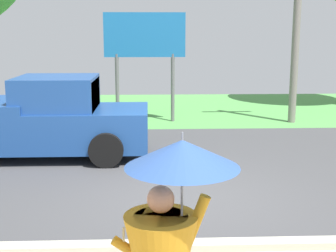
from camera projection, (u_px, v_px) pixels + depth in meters
ground_plane at (176, 157)px, 11.21m from camera, size 40.00×22.00×0.20m
pickup_truck at (38, 120)px, 10.96m from camera, size 5.20×2.28×1.88m
utility_pole at (297, 22)px, 14.67m from camera, size 1.80×0.24×6.06m
roadside_billboard at (145, 43)px, 14.93m from camera, size 2.60×0.12×3.50m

